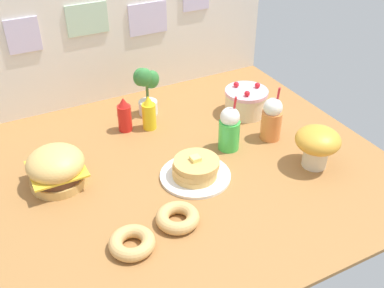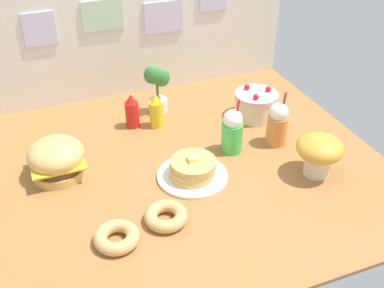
{
  "view_description": "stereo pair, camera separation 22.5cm",
  "coord_description": "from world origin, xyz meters",
  "px_view_note": "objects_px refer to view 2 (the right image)",
  "views": [
    {
      "loc": [
        -0.83,
        -1.74,
        1.45
      ],
      "look_at": [
        0.08,
        0.01,
        0.12
      ],
      "focal_mm": 42.77,
      "sensor_mm": 36.0,
      "label": 1
    },
    {
      "loc": [
        -0.63,
        -1.84,
        1.45
      ],
      "look_at": [
        0.08,
        0.01,
        0.12
      ],
      "focal_mm": 42.77,
      "sensor_mm": 36.0,
      "label": 2
    }
  ],
  "objects_px": {
    "orange_float_cup": "(277,124)",
    "donut_pink_glaze": "(117,237)",
    "layer_cake": "(256,105)",
    "mustard_bottle": "(156,111)",
    "burger": "(57,159)",
    "donut_chocolate": "(166,216)",
    "ketchup_bottle": "(132,112)",
    "potted_plant": "(157,87)",
    "mushroom_stool": "(319,152)",
    "cream_soda_cup": "(232,131)",
    "pancake_stack": "(192,170)"
  },
  "relations": [
    {
      "from": "orange_float_cup",
      "to": "donut_pink_glaze",
      "type": "bearing_deg",
      "value": -156.91
    },
    {
      "from": "layer_cake",
      "to": "mustard_bottle",
      "type": "relative_size",
      "value": 1.25
    },
    {
      "from": "burger",
      "to": "donut_chocolate",
      "type": "xyz_separation_m",
      "value": [
        0.4,
        -0.53,
        -0.07
      ]
    },
    {
      "from": "burger",
      "to": "ketchup_bottle",
      "type": "relative_size",
      "value": 1.33
    },
    {
      "from": "mustard_bottle",
      "to": "potted_plant",
      "type": "xyz_separation_m",
      "value": [
        0.06,
        0.16,
        0.08
      ]
    },
    {
      "from": "burger",
      "to": "mushroom_stool",
      "type": "bearing_deg",
      "value": -20.9
    },
    {
      "from": "donut_pink_glaze",
      "to": "potted_plant",
      "type": "relative_size",
      "value": 0.61
    },
    {
      "from": "cream_soda_cup",
      "to": "orange_float_cup",
      "type": "xyz_separation_m",
      "value": [
        0.27,
        -0.02,
        0.0
      ]
    },
    {
      "from": "donut_chocolate",
      "to": "pancake_stack",
      "type": "bearing_deg",
      "value": 48.62
    },
    {
      "from": "burger",
      "to": "layer_cake",
      "type": "height_order",
      "value": "burger"
    },
    {
      "from": "donut_pink_glaze",
      "to": "burger",
      "type": "bearing_deg",
      "value": 106.09
    },
    {
      "from": "burger",
      "to": "pancake_stack",
      "type": "height_order",
      "value": "burger"
    },
    {
      "from": "donut_chocolate",
      "to": "layer_cake",
      "type": "bearing_deg",
      "value": 40.45
    },
    {
      "from": "mustard_bottle",
      "to": "cream_soda_cup",
      "type": "xyz_separation_m",
      "value": [
        0.31,
        -0.4,
        0.03
      ]
    },
    {
      "from": "pancake_stack",
      "to": "mustard_bottle",
      "type": "distance_m",
      "value": 0.55
    },
    {
      "from": "donut_chocolate",
      "to": "potted_plant",
      "type": "relative_size",
      "value": 0.61
    },
    {
      "from": "mustard_bottle",
      "to": "potted_plant",
      "type": "relative_size",
      "value": 0.66
    },
    {
      "from": "mushroom_stool",
      "to": "burger",
      "type": "bearing_deg",
      "value": 159.1
    },
    {
      "from": "burger",
      "to": "pancake_stack",
      "type": "xyz_separation_m",
      "value": [
        0.63,
        -0.27,
        -0.05
      ]
    },
    {
      "from": "orange_float_cup",
      "to": "donut_chocolate",
      "type": "bearing_deg",
      "value": -153.72
    },
    {
      "from": "layer_cake",
      "to": "mushroom_stool",
      "type": "relative_size",
      "value": 1.13
    },
    {
      "from": "pancake_stack",
      "to": "donut_pink_glaze",
      "type": "distance_m",
      "value": 0.55
    },
    {
      "from": "mustard_bottle",
      "to": "cream_soda_cup",
      "type": "distance_m",
      "value": 0.5
    },
    {
      "from": "pancake_stack",
      "to": "potted_plant",
      "type": "relative_size",
      "value": 1.11
    },
    {
      "from": "pancake_stack",
      "to": "donut_pink_glaze",
      "type": "xyz_separation_m",
      "value": [
        -0.46,
        -0.3,
        -0.01
      ]
    },
    {
      "from": "mustard_bottle",
      "to": "donut_pink_glaze",
      "type": "height_order",
      "value": "mustard_bottle"
    },
    {
      "from": "burger",
      "to": "orange_float_cup",
      "type": "height_order",
      "value": "orange_float_cup"
    },
    {
      "from": "layer_cake",
      "to": "donut_pink_glaze",
      "type": "xyz_separation_m",
      "value": [
        -1.05,
        -0.74,
        -0.05
      ]
    },
    {
      "from": "donut_chocolate",
      "to": "burger",
      "type": "bearing_deg",
      "value": 127.31
    },
    {
      "from": "layer_cake",
      "to": "potted_plant",
      "type": "distance_m",
      "value": 0.62
    },
    {
      "from": "potted_plant",
      "to": "mushroom_stool",
      "type": "bearing_deg",
      "value": -58.22
    },
    {
      "from": "ketchup_bottle",
      "to": "burger",
      "type": "bearing_deg",
      "value": -145.91
    },
    {
      "from": "mushroom_stool",
      "to": "potted_plant",
      "type": "bearing_deg",
      "value": 121.78
    },
    {
      "from": "ketchup_bottle",
      "to": "layer_cake",
      "type": "bearing_deg",
      "value": -12.29
    },
    {
      "from": "potted_plant",
      "to": "mustard_bottle",
      "type": "bearing_deg",
      "value": -109.57
    },
    {
      "from": "potted_plant",
      "to": "mushroom_stool",
      "type": "height_order",
      "value": "potted_plant"
    },
    {
      "from": "ketchup_bottle",
      "to": "cream_soda_cup",
      "type": "relative_size",
      "value": 0.67
    },
    {
      "from": "donut_chocolate",
      "to": "ketchup_bottle",
      "type": "bearing_deg",
      "value": 85.11
    },
    {
      "from": "burger",
      "to": "layer_cake",
      "type": "bearing_deg",
      "value": 7.58
    },
    {
      "from": "pancake_stack",
      "to": "ketchup_bottle",
      "type": "bearing_deg",
      "value": 104.38
    },
    {
      "from": "cream_soda_cup",
      "to": "potted_plant",
      "type": "relative_size",
      "value": 0.98
    },
    {
      "from": "burger",
      "to": "layer_cake",
      "type": "distance_m",
      "value": 1.23
    },
    {
      "from": "layer_cake",
      "to": "mushroom_stool",
      "type": "height_order",
      "value": "mushroom_stool"
    },
    {
      "from": "pancake_stack",
      "to": "potted_plant",
      "type": "bearing_deg",
      "value": 86.77
    },
    {
      "from": "ketchup_bottle",
      "to": "mustard_bottle",
      "type": "bearing_deg",
      "value": -19.22
    },
    {
      "from": "mustard_bottle",
      "to": "burger",
      "type": "bearing_deg",
      "value": -155.73
    },
    {
      "from": "ketchup_bottle",
      "to": "mushroom_stool",
      "type": "xyz_separation_m",
      "value": [
        0.76,
        -0.79,
        0.04
      ]
    },
    {
      "from": "ketchup_bottle",
      "to": "donut_chocolate",
      "type": "distance_m",
      "value": 0.86
    },
    {
      "from": "burger",
      "to": "mustard_bottle",
      "type": "relative_size",
      "value": 1.33
    },
    {
      "from": "mustard_bottle",
      "to": "cream_soda_cup",
      "type": "relative_size",
      "value": 0.67
    }
  ]
}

